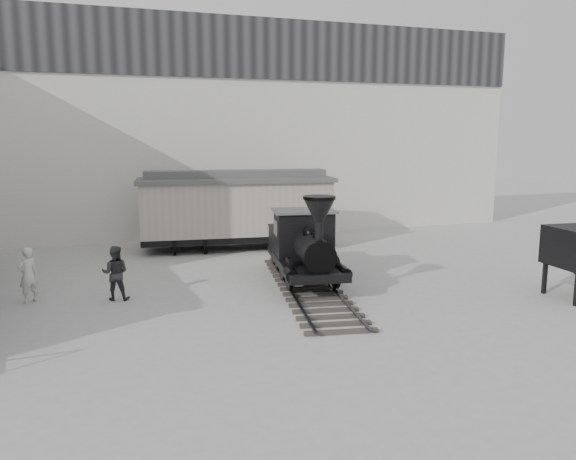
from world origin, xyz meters
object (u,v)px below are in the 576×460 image
object	(u,v)px
visitor_a	(28,275)
visitor_b	(115,273)
locomotive	(305,251)
boxcar	(236,208)

from	to	relation	value
visitor_a	visitor_b	bearing A→B (deg)	129.63
locomotive	visitor_b	world-z (taller)	locomotive
locomotive	visitor_b	distance (m)	6.40
visitor_b	locomotive	bearing A→B (deg)	-167.58
locomotive	visitor_a	size ratio (longest dim) A/B	5.36
visitor_a	boxcar	bearing A→B (deg)	179.30
locomotive	visitor_b	size ratio (longest dim) A/B	5.40
visitor_b	boxcar	bearing A→B (deg)	-115.44
locomotive	visitor_a	world-z (taller)	locomotive
boxcar	visitor_a	world-z (taller)	boxcar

